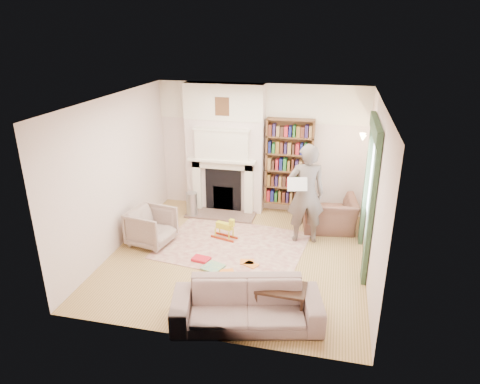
% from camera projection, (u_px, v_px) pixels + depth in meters
% --- Properties ---
extents(floor, '(4.50, 4.50, 0.00)m').
position_uv_depth(floor, '(237.00, 256.00, 7.77)').
color(floor, olive).
rests_on(floor, ground).
extents(ceiling, '(4.50, 4.50, 0.00)m').
position_uv_depth(ceiling, '(236.00, 101.00, 6.75)').
color(ceiling, white).
rests_on(ceiling, wall_back).
extents(wall_back, '(4.50, 0.00, 4.50)m').
position_uv_depth(wall_back, '(260.00, 149.00, 9.30)').
color(wall_back, white).
rests_on(wall_back, floor).
extents(wall_front, '(4.50, 0.00, 4.50)m').
position_uv_depth(wall_front, '(194.00, 246.00, 5.22)').
color(wall_front, white).
rests_on(wall_front, floor).
extents(wall_left, '(0.00, 4.50, 4.50)m').
position_uv_depth(wall_left, '(116.00, 174.00, 7.73)').
color(wall_left, white).
rests_on(wall_left, floor).
extents(wall_right, '(0.00, 4.50, 4.50)m').
position_uv_depth(wall_right, '(374.00, 194.00, 6.79)').
color(wall_right, white).
rests_on(wall_right, floor).
extents(fireplace, '(1.70, 0.58, 2.80)m').
position_uv_depth(fireplace, '(225.00, 150.00, 9.28)').
color(fireplace, white).
rests_on(fireplace, floor).
extents(bookcase, '(1.00, 0.24, 1.85)m').
position_uv_depth(bookcase, '(289.00, 162.00, 9.13)').
color(bookcase, brown).
rests_on(bookcase, floor).
extents(window, '(0.02, 0.90, 1.30)m').
position_uv_depth(window, '(372.00, 183.00, 7.14)').
color(window, silver).
rests_on(window, wall_right).
extents(curtain_left, '(0.07, 0.32, 2.40)m').
position_uv_depth(curtain_left, '(371.00, 213.00, 6.60)').
color(curtain_left, '#344C31').
rests_on(curtain_left, floor).
extents(curtain_right, '(0.07, 0.32, 2.40)m').
position_uv_depth(curtain_right, '(366.00, 183.00, 7.87)').
color(curtain_right, '#344C31').
rests_on(curtain_right, floor).
extents(pelmet, '(0.09, 1.70, 0.24)m').
position_uv_depth(pelmet, '(376.00, 128.00, 6.81)').
color(pelmet, '#344C31').
rests_on(pelmet, wall_right).
extents(wall_sconce, '(0.20, 0.24, 0.24)m').
position_uv_depth(wall_sconce, '(360.00, 140.00, 8.02)').
color(wall_sconce, gold).
rests_on(wall_sconce, wall_right).
extents(rug, '(2.86, 2.34, 0.01)m').
position_uv_depth(rug, '(233.00, 245.00, 8.13)').
color(rug, beige).
rests_on(rug, floor).
extents(armchair_reading, '(1.17, 1.06, 0.68)m').
position_uv_depth(armchair_reading, '(329.00, 214.00, 8.65)').
color(armchair_reading, '#4B2A28').
rests_on(armchair_reading, floor).
extents(armchair_left, '(0.89, 0.88, 0.70)m').
position_uv_depth(armchair_left, '(151.00, 227.00, 8.08)').
color(armchair_left, '#B9B098').
rests_on(armchair_left, floor).
extents(sofa, '(2.19, 1.26, 0.60)m').
position_uv_depth(sofa, '(247.00, 305.00, 5.92)').
color(sofa, gray).
rests_on(sofa, floor).
extents(man_reading, '(0.80, 0.62, 1.94)m').
position_uv_depth(man_reading, '(306.00, 194.00, 7.97)').
color(man_reading, '#574C46').
rests_on(man_reading, floor).
extents(newspaper, '(0.37, 0.19, 0.24)m').
position_uv_depth(newspaper, '(297.00, 184.00, 7.73)').
color(newspaper, silver).
rests_on(newspaper, man_reading).
extents(coffee_table, '(0.72, 0.48, 0.45)m').
position_uv_depth(coffee_table, '(281.00, 300.00, 6.14)').
color(coffee_table, '#351C12').
rests_on(coffee_table, floor).
extents(paraffin_heater, '(0.30, 0.30, 0.55)m').
position_uv_depth(paraffin_heater, '(192.00, 205.00, 9.27)').
color(paraffin_heater, '#989BA0').
rests_on(paraffin_heater, floor).
extents(rocking_horse, '(0.55, 0.34, 0.45)m').
position_uv_depth(rocking_horse, '(224.00, 228.00, 8.31)').
color(rocking_horse, gold).
rests_on(rocking_horse, rug).
extents(board_game, '(0.42, 0.42, 0.03)m').
position_uv_depth(board_game, '(213.00, 267.00, 7.35)').
color(board_game, '#BEC846').
rests_on(board_game, rug).
extents(game_box_lid, '(0.34, 0.26, 0.05)m').
position_uv_depth(game_box_lid, '(201.00, 259.00, 7.59)').
color(game_box_lid, red).
rests_on(game_box_lid, rug).
extents(comic_annuals, '(0.64, 0.64, 0.02)m').
position_uv_depth(comic_annuals, '(242.00, 266.00, 7.40)').
color(comic_annuals, red).
rests_on(comic_annuals, rug).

